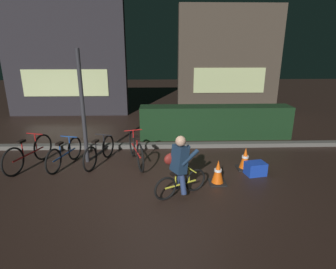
{
  "coord_description": "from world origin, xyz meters",
  "views": [
    {
      "loc": [
        -0.0,
        -5.5,
        2.83
      ],
      "look_at": [
        0.2,
        0.6,
        0.9
      ],
      "focal_mm": 29.74,
      "sensor_mm": 36.0,
      "label": 1
    }
  ],
  "objects_px": {
    "cyclist": "(179,166)",
    "parked_bike_center_right": "(136,150)",
    "traffic_cone_far": "(245,159)",
    "parked_bike_left_mid": "(65,154)",
    "parked_bike_leftmost": "(29,153)",
    "street_post": "(83,108)",
    "blue_crate": "(255,169)",
    "traffic_cone_near": "(218,172)",
    "parked_bike_center_left": "(100,152)"
  },
  "relations": [
    {
      "from": "parked_bike_center_left",
      "to": "traffic_cone_far",
      "type": "height_order",
      "value": "parked_bike_center_left"
    },
    {
      "from": "parked_bike_left_mid",
      "to": "parked_bike_center_right",
      "type": "height_order",
      "value": "parked_bike_center_right"
    },
    {
      "from": "traffic_cone_near",
      "to": "street_post",
      "type": "bearing_deg",
      "value": 157.29
    },
    {
      "from": "parked_bike_left_mid",
      "to": "traffic_cone_near",
      "type": "distance_m",
      "value": 3.72
    },
    {
      "from": "parked_bike_center_left",
      "to": "traffic_cone_far",
      "type": "xyz_separation_m",
      "value": [
        3.56,
        -0.41,
        -0.06
      ]
    },
    {
      "from": "parked_bike_leftmost",
      "to": "traffic_cone_far",
      "type": "xyz_separation_m",
      "value": [
        5.24,
        -0.27,
        -0.1
      ]
    },
    {
      "from": "parked_bike_center_right",
      "to": "parked_bike_left_mid",
      "type": "bearing_deg",
      "value": 78.53
    },
    {
      "from": "parked_bike_leftmost",
      "to": "parked_bike_center_left",
      "type": "xyz_separation_m",
      "value": [
        1.68,
        0.14,
        -0.03
      ]
    },
    {
      "from": "parked_bike_left_mid",
      "to": "traffic_cone_far",
      "type": "distance_m",
      "value": 4.4
    },
    {
      "from": "parked_bike_leftmost",
      "to": "cyclist",
      "type": "bearing_deg",
      "value": -96.21
    },
    {
      "from": "parked_bike_center_right",
      "to": "blue_crate",
      "type": "xyz_separation_m",
      "value": [
        2.8,
        -0.76,
        -0.21
      ]
    },
    {
      "from": "street_post",
      "to": "parked_bike_leftmost",
      "type": "distance_m",
      "value": 1.71
    },
    {
      "from": "parked_bike_center_left",
      "to": "cyclist",
      "type": "height_order",
      "value": "cyclist"
    },
    {
      "from": "parked_bike_center_left",
      "to": "cyclist",
      "type": "bearing_deg",
      "value": -113.36
    },
    {
      "from": "street_post",
      "to": "blue_crate",
      "type": "relative_size",
      "value": 6.37
    },
    {
      "from": "parked_bike_left_mid",
      "to": "cyclist",
      "type": "distance_m",
      "value": 3.11
    },
    {
      "from": "parked_bike_center_right",
      "to": "street_post",
      "type": "bearing_deg",
      "value": 68.07
    },
    {
      "from": "cyclist",
      "to": "street_post",
      "type": "bearing_deg",
      "value": 113.13
    },
    {
      "from": "traffic_cone_near",
      "to": "cyclist",
      "type": "relative_size",
      "value": 0.43
    },
    {
      "from": "traffic_cone_far",
      "to": "parked_bike_center_right",
      "type": "bearing_deg",
      "value": 170.85
    },
    {
      "from": "cyclist",
      "to": "parked_bike_center_right",
      "type": "bearing_deg",
      "value": 92.23
    },
    {
      "from": "parked_bike_center_left",
      "to": "cyclist",
      "type": "xyz_separation_m",
      "value": [
        1.88,
        -1.62,
        0.31
      ]
    },
    {
      "from": "traffic_cone_near",
      "to": "traffic_cone_far",
      "type": "relative_size",
      "value": 1.0
    },
    {
      "from": "parked_bike_center_right",
      "to": "traffic_cone_near",
      "type": "relative_size",
      "value": 3.14
    },
    {
      "from": "traffic_cone_far",
      "to": "cyclist",
      "type": "distance_m",
      "value": 2.1
    },
    {
      "from": "parked_bike_left_mid",
      "to": "parked_bike_center_left",
      "type": "xyz_separation_m",
      "value": [
        0.83,
        0.12,
        0.0
      ]
    },
    {
      "from": "parked_bike_leftmost",
      "to": "parked_bike_center_left",
      "type": "distance_m",
      "value": 1.68
    },
    {
      "from": "street_post",
      "to": "parked_bike_center_left",
      "type": "bearing_deg",
      "value": -22.72
    },
    {
      "from": "traffic_cone_far",
      "to": "parked_bike_center_left",
      "type": "bearing_deg",
      "value": 173.37
    },
    {
      "from": "parked_bike_center_left",
      "to": "traffic_cone_far",
      "type": "relative_size",
      "value": 2.74
    },
    {
      "from": "parked_bike_center_left",
      "to": "cyclist",
      "type": "distance_m",
      "value": 2.5
    },
    {
      "from": "street_post",
      "to": "traffic_cone_near",
      "type": "relative_size",
      "value": 5.22
    },
    {
      "from": "parked_bike_left_mid",
      "to": "traffic_cone_far",
      "type": "bearing_deg",
      "value": -78.69
    },
    {
      "from": "parked_bike_leftmost",
      "to": "parked_bike_left_mid",
      "type": "xyz_separation_m",
      "value": [
        0.85,
        0.02,
        -0.03
      ]
    },
    {
      "from": "parked_bike_left_mid",
      "to": "cyclist",
      "type": "bearing_deg",
      "value": -103.93
    },
    {
      "from": "parked_bike_center_right",
      "to": "traffic_cone_near",
      "type": "xyz_separation_m",
      "value": [
        1.84,
        -1.16,
        -0.1
      ]
    },
    {
      "from": "parked_bike_leftmost",
      "to": "traffic_cone_far",
      "type": "distance_m",
      "value": 5.24
    },
    {
      "from": "cyclist",
      "to": "blue_crate",
      "type": "bearing_deg",
      "value": -2.9
    },
    {
      "from": "parked_bike_leftmost",
      "to": "blue_crate",
      "type": "relative_size",
      "value": 3.72
    },
    {
      "from": "parked_bike_leftmost",
      "to": "traffic_cone_near",
      "type": "distance_m",
      "value": 4.54
    },
    {
      "from": "street_post",
      "to": "parked_bike_leftmost",
      "type": "xyz_separation_m",
      "value": [
        -1.32,
        -0.29,
        -1.05
      ]
    },
    {
      "from": "blue_crate",
      "to": "street_post",
      "type": "bearing_deg",
      "value": 167.51
    },
    {
      "from": "parked_bike_left_mid",
      "to": "blue_crate",
      "type": "bearing_deg",
      "value": -82.76
    },
    {
      "from": "parked_bike_left_mid",
      "to": "parked_bike_center_right",
      "type": "bearing_deg",
      "value": -70.53
    },
    {
      "from": "parked_bike_leftmost",
      "to": "traffic_cone_far",
      "type": "height_order",
      "value": "parked_bike_leftmost"
    },
    {
      "from": "parked_bike_left_mid",
      "to": "parked_bike_center_left",
      "type": "bearing_deg",
      "value": -66.81
    },
    {
      "from": "parked_bike_center_right",
      "to": "blue_crate",
      "type": "height_order",
      "value": "parked_bike_center_right"
    },
    {
      "from": "street_post",
      "to": "blue_crate",
      "type": "bearing_deg",
      "value": -12.49
    },
    {
      "from": "street_post",
      "to": "cyclist",
      "type": "height_order",
      "value": "street_post"
    },
    {
      "from": "parked_bike_left_mid",
      "to": "parked_bike_center_left",
      "type": "height_order",
      "value": "parked_bike_center_left"
    }
  ]
}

